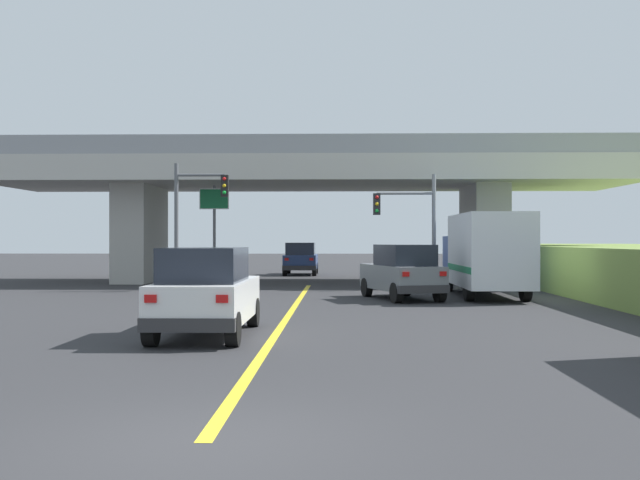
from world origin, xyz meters
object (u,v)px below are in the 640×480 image
(suv_lead, at_px, (206,292))
(suv_crossing, at_px, (403,272))
(box_truck, at_px, (486,254))
(traffic_signal_nearside, at_px, (412,218))
(highway_sign, at_px, (214,212))
(sedan_oncoming, at_px, (301,259))
(traffic_signal_farside, at_px, (193,209))

(suv_lead, height_order, suv_crossing, same)
(suv_crossing, distance_m, box_truck, 3.61)
(traffic_signal_nearside, relative_size, highway_sign, 1.05)
(box_truck, xyz_separation_m, sedan_oncoming, (-8.05, 18.12, -0.65))
(sedan_oncoming, bearing_deg, traffic_signal_nearside, -67.16)
(traffic_signal_nearside, bearing_deg, suv_crossing, -99.04)
(box_truck, bearing_deg, highway_sign, 145.88)
(traffic_signal_farside, bearing_deg, highway_sign, 87.06)
(traffic_signal_nearside, bearing_deg, box_truck, -62.90)
(traffic_signal_nearside, height_order, traffic_signal_farside, traffic_signal_farside)
(box_truck, bearing_deg, sedan_oncoming, 113.96)
(traffic_signal_farside, bearing_deg, box_truck, -17.67)
(highway_sign, bearing_deg, traffic_signal_farside, -92.94)
(traffic_signal_farside, bearing_deg, traffic_signal_nearside, 4.62)
(sedan_oncoming, distance_m, traffic_signal_farside, 15.04)
(sedan_oncoming, distance_m, traffic_signal_nearside, 14.81)
(sedan_oncoming, bearing_deg, traffic_signal_farside, -105.61)
(box_truck, bearing_deg, suv_lead, -125.89)
(traffic_signal_farside, relative_size, highway_sign, 1.13)
(traffic_signal_farside, height_order, highway_sign, traffic_signal_farside)
(box_truck, distance_m, traffic_signal_farside, 12.78)
(suv_crossing, distance_m, sedan_oncoming, 20.00)
(suv_lead, height_order, highway_sign, highway_sign)
(suv_crossing, xyz_separation_m, traffic_signal_farside, (-8.73, 5.14, 2.54))
(suv_crossing, xyz_separation_m, sedan_oncoming, (-4.74, 19.42, 0.00))
(suv_lead, xyz_separation_m, box_truck, (8.66, 11.96, 0.65))
(suv_crossing, distance_m, traffic_signal_farside, 10.45)
(sedan_oncoming, bearing_deg, suv_crossing, -76.28)
(suv_crossing, relative_size, box_truck, 0.63)
(suv_lead, relative_size, suv_crossing, 1.00)
(box_truck, relative_size, highway_sign, 1.54)
(suv_crossing, bearing_deg, traffic_signal_farside, 133.16)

